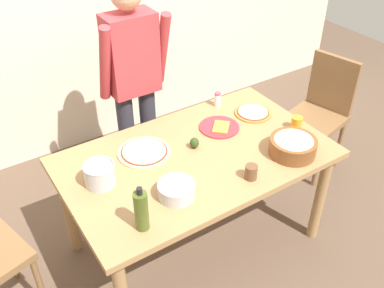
% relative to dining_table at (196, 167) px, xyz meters
% --- Properties ---
extents(ground, '(8.00, 8.00, 0.00)m').
position_rel_dining_table_xyz_m(ground, '(0.00, 0.00, -0.67)').
color(ground, brown).
extents(dining_table, '(1.60, 0.96, 0.76)m').
position_rel_dining_table_xyz_m(dining_table, '(0.00, 0.00, 0.00)').
color(dining_table, '#A37A4C').
rests_on(dining_table, ground).
extents(person_cook, '(0.49, 0.25, 1.62)m').
position_rel_dining_table_xyz_m(person_cook, '(-0.02, 0.76, 0.27)').
color(person_cook, '#2D2D38').
rests_on(person_cook, ground).
extents(chair_wooden_right, '(0.48, 0.48, 0.95)m').
position_rel_dining_table_xyz_m(chair_wooden_right, '(1.32, 0.20, -0.13)').
color(chair_wooden_right, brown).
rests_on(chair_wooden_right, ground).
extents(pizza_raw_on_board, '(0.32, 0.32, 0.02)m').
position_rel_dining_table_xyz_m(pizza_raw_on_board, '(-0.25, 0.19, 0.10)').
color(pizza_raw_on_board, beige).
rests_on(pizza_raw_on_board, dining_table).
extents(pizza_cooked_on_tray, '(0.25, 0.25, 0.02)m').
position_rel_dining_table_xyz_m(pizza_cooked_on_tray, '(0.58, 0.17, 0.10)').
color(pizza_cooked_on_tray, '#C67A33').
rests_on(pizza_cooked_on_tray, dining_table).
extents(plate_with_slice, '(0.26, 0.26, 0.02)m').
position_rel_dining_table_xyz_m(plate_with_slice, '(0.28, 0.16, 0.10)').
color(plate_with_slice, red).
rests_on(plate_with_slice, dining_table).
extents(popcorn_bowl, '(0.28, 0.28, 0.11)m').
position_rel_dining_table_xyz_m(popcorn_bowl, '(0.49, -0.30, 0.15)').
color(popcorn_bowl, brown).
rests_on(popcorn_bowl, dining_table).
extents(mixing_bowl_steel, '(0.20, 0.20, 0.08)m').
position_rel_dining_table_xyz_m(mixing_bowl_steel, '(-0.29, -0.24, 0.13)').
color(mixing_bowl_steel, '#B7B7BC').
rests_on(mixing_bowl_steel, dining_table).
extents(olive_oil_bottle, '(0.07, 0.07, 0.26)m').
position_rel_dining_table_xyz_m(olive_oil_bottle, '(-0.54, -0.34, 0.20)').
color(olive_oil_bottle, '#47561E').
rests_on(olive_oil_bottle, dining_table).
extents(steel_pot, '(0.17, 0.17, 0.13)m').
position_rel_dining_table_xyz_m(steel_pot, '(-0.58, 0.07, 0.16)').
color(steel_pot, '#B7B7BC').
rests_on(steel_pot, dining_table).
extents(cup_orange, '(0.07, 0.07, 0.08)m').
position_rel_dining_table_xyz_m(cup_orange, '(0.70, -0.12, 0.13)').
color(cup_orange, orange).
rests_on(cup_orange, dining_table).
extents(cup_small_brown, '(0.07, 0.07, 0.08)m').
position_rel_dining_table_xyz_m(cup_small_brown, '(0.14, -0.34, 0.13)').
color(cup_small_brown, brown).
rests_on(cup_small_brown, dining_table).
extents(salt_shaker, '(0.04, 0.04, 0.11)m').
position_rel_dining_table_xyz_m(salt_shaker, '(0.43, 0.39, 0.14)').
color(salt_shaker, white).
rests_on(salt_shaker, dining_table).
extents(avocado, '(0.06, 0.06, 0.07)m').
position_rel_dining_table_xyz_m(avocado, '(0.03, 0.07, 0.13)').
color(avocado, '#2D4219').
rests_on(avocado, dining_table).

